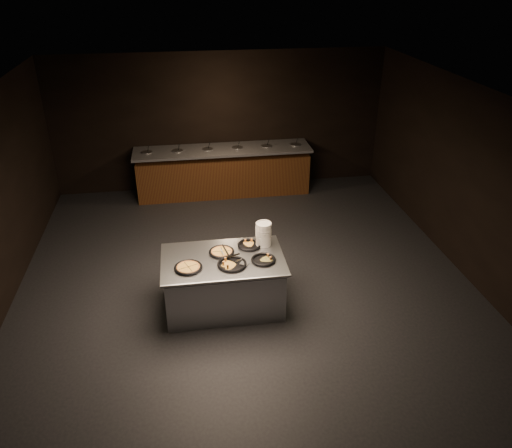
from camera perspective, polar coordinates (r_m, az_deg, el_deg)
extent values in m
cube|color=black|center=(7.82, -1.05, -7.14)|extent=(7.00, 8.00, 0.01)
cube|color=black|center=(6.59, -1.28, 14.02)|extent=(7.00, 8.00, 0.01)
cube|color=black|center=(10.82, -4.14, 11.57)|extent=(7.00, 0.01, 2.90)
cube|color=black|center=(3.93, 7.63, -23.15)|extent=(7.00, 0.01, 2.90)
cube|color=black|center=(8.27, 23.72, 3.94)|extent=(0.01, 8.00, 2.90)
cube|color=brown|center=(10.75, -3.74, 5.70)|extent=(3.60, 0.75, 0.85)
cube|color=slate|center=(10.55, -3.84, 8.45)|extent=(3.70, 0.83, 0.05)
cube|color=#3A160D|center=(10.90, -3.68, 3.82)|extent=(3.60, 0.69, 0.08)
cylinder|color=#B8BBC0|center=(10.54, -12.33, 7.86)|extent=(0.22, 0.22, 0.08)
cylinder|color=#567A30|center=(10.53, -12.34, 7.99)|extent=(0.19, 0.19, 0.02)
cylinder|color=black|center=(10.48, -12.23, 8.40)|extent=(0.04, 0.10, 0.19)
cylinder|color=#B8BBC0|center=(10.52, -8.93, 8.13)|extent=(0.22, 0.22, 0.08)
cylinder|color=#567A30|center=(10.51, -8.94, 8.26)|extent=(0.19, 0.19, 0.02)
cylinder|color=black|center=(10.46, -8.81, 8.67)|extent=(0.04, 0.10, 0.19)
cylinder|color=#B8BBC0|center=(10.53, -5.53, 8.37)|extent=(0.22, 0.22, 0.08)
cylinder|color=#567A30|center=(10.52, -5.54, 8.50)|extent=(0.19, 0.19, 0.02)
cylinder|color=black|center=(10.48, -5.39, 8.91)|extent=(0.04, 0.10, 0.19)
cylinder|color=#B8BBC0|center=(10.58, -2.15, 8.58)|extent=(0.22, 0.22, 0.08)
cylinder|color=#567A30|center=(10.57, -2.15, 8.70)|extent=(0.19, 0.19, 0.02)
cylinder|color=black|center=(10.53, -1.98, 9.12)|extent=(0.04, 0.10, 0.19)
cylinder|color=#B8BBC0|center=(10.67, 1.20, 8.75)|extent=(0.22, 0.22, 0.08)
cylinder|color=#567A30|center=(10.66, 1.20, 8.88)|extent=(0.19, 0.19, 0.02)
cylinder|color=black|center=(10.62, 1.38, 9.29)|extent=(0.04, 0.10, 0.19)
cylinder|color=#B8BBC0|center=(10.79, 4.48, 8.90)|extent=(0.22, 0.22, 0.08)
cylinder|color=#567A30|center=(10.78, 4.48, 9.02)|extent=(0.19, 0.19, 0.02)
cylinder|color=black|center=(10.74, 4.68, 9.42)|extent=(0.04, 0.10, 0.19)
cube|color=#B8BBC0|center=(7.22, -3.71, -6.95)|extent=(1.64, 1.01, 0.73)
cube|color=#B8BBC0|center=(6.99, -3.82, -4.07)|extent=(1.72, 1.09, 0.04)
cylinder|color=#B8BBC0|center=(6.54, -3.36, -6.55)|extent=(1.71, 0.05, 0.04)
cylinder|color=silver|center=(7.20, 0.87, -1.15)|extent=(0.23, 0.23, 0.35)
cylinder|color=black|center=(6.80, -7.74, -5.03)|extent=(0.36, 0.36, 0.01)
torus|color=black|center=(6.79, -7.75, -4.92)|extent=(0.38, 0.38, 0.04)
torus|color=#9A5827|center=(6.79, -7.75, -4.91)|extent=(0.32, 0.32, 0.03)
cylinder|color=gold|center=(6.79, -7.75, -4.92)|extent=(0.28, 0.28, 0.02)
cube|color=black|center=(6.78, -7.76, -4.86)|extent=(0.11, 0.26, 0.00)
cube|color=black|center=(6.78, -7.76, -4.86)|extent=(0.26, 0.11, 0.00)
cylinder|color=black|center=(7.09, -3.94, -3.28)|extent=(0.34, 0.34, 0.01)
torus|color=black|center=(7.09, -3.94, -3.17)|extent=(0.36, 0.36, 0.04)
torus|color=#9A5827|center=(7.08, -3.95, -3.16)|extent=(0.30, 0.30, 0.03)
cylinder|color=gold|center=(7.09, -3.94, -3.17)|extent=(0.26, 0.26, 0.02)
cube|color=black|center=(7.08, -3.95, -3.11)|extent=(0.01, 0.26, 0.00)
cube|color=black|center=(7.08, -3.95, -3.11)|extent=(0.26, 0.01, 0.00)
cylinder|color=black|center=(7.24, -0.77, -2.50)|extent=(0.32, 0.32, 0.01)
torus|color=black|center=(7.23, -0.77, -2.39)|extent=(0.35, 0.35, 0.04)
cylinder|color=black|center=(6.81, -2.76, -4.70)|extent=(0.38, 0.38, 0.01)
torus|color=black|center=(6.80, -2.76, -4.58)|extent=(0.40, 0.40, 0.04)
cylinder|color=black|center=(6.90, 0.86, -4.18)|extent=(0.32, 0.32, 0.01)
torus|color=black|center=(6.89, 0.86, -4.07)|extent=(0.34, 0.34, 0.04)
cube|color=#B8BBC0|center=(7.08, -4.30, -3.19)|extent=(0.14, 0.15, 0.00)
cylinder|color=black|center=(6.93, -3.42, -3.13)|extent=(0.11, 0.19, 0.15)
cylinder|color=#B8BBC0|center=(7.01, -3.86, -3.24)|extent=(0.06, 0.10, 0.09)
cube|color=#B8BBC0|center=(6.81, -1.33, -4.50)|extent=(0.15, 0.14, 0.00)
cylinder|color=black|center=(6.83, -2.65, -3.63)|extent=(0.18, 0.14, 0.14)
cylinder|color=#B8BBC0|center=(6.83, -1.99, -4.14)|extent=(0.10, 0.07, 0.09)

